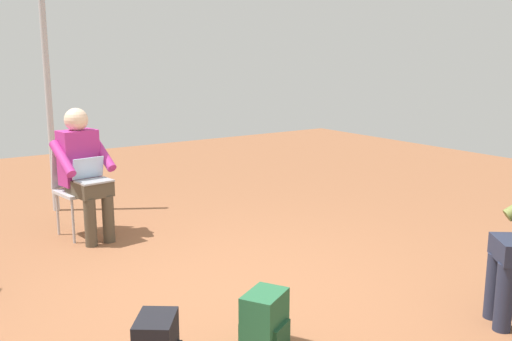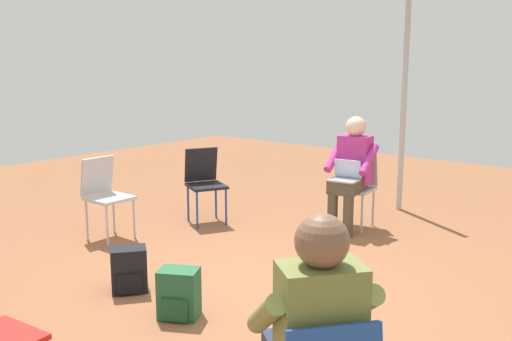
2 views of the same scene
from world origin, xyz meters
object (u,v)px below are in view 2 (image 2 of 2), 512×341
Objects in this scene: person_with_laptop at (351,168)px; person_in_olive at (312,333)px; chair_southwest at (204,180)px; chair_west at (356,183)px; backpack_near_laptop_user at (129,272)px; chair_south at (105,192)px; backpack_by_empty_chair at (179,296)px.

person_in_olive is at bearing 110.07° from person_with_laptop.
person_in_olive reaches higher than chair_southwest.
person_with_laptop is 1.00× the size of person_in_olive.
chair_west is 0.69× the size of person_with_laptop.
chair_west reaches higher than backpack_near_laptop_user.
chair_south is at bearing 104.37° from person_in_olive.
backpack_near_laptop_user is (2.79, -0.47, -0.34)m from chair_west.
person_with_laptop is 2.76m from backpack_by_empty_chair.
chair_south is 2.17m from backpack_by_empty_chair.
chair_west is 1.00× the size of chair_south.
person_in_olive is 1.89m from backpack_by_empty_chair.
chair_south is 1.15m from chair_southwest.
chair_west is at bearing -176.20° from backpack_by_empty_chair.
person_with_laptop reaches higher than chair_west.
person_with_laptop is at bearing 145.58° from chair_southwest.
chair_southwest reaches higher than backpack_by_empty_chair.
chair_west is at bearing 138.17° from chair_south.
person_in_olive is (2.67, 3.27, 0.20)m from chair_southwest.
person_with_laptop is at bearing 135.37° from chair_south.
chair_west is 2.89m from backpack_by_empty_chair.
chair_west and chair_southwest have the same top height.
chair_southwest is at bearing 20.83° from person_with_laptop.
person_with_laptop and person_in_olive have the same top height.
chair_southwest is 2.53m from backpack_by_empty_chair.
chair_southwest is 2.36× the size of backpack_near_laptop_user.
person_in_olive is at bearing 109.25° from chair_west.
chair_south is 2.62m from person_with_laptop.
backpack_near_laptop_user is at bearing 54.54° from chair_southwest.
chair_southwest is 2.10m from backpack_near_laptop_user.
person_with_laptop is at bearing -176.44° from backpack_by_empty_chair.
chair_west and chair_south have the same top height.
backpack_by_empty_chair is at bearing 67.01° from chair_south.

